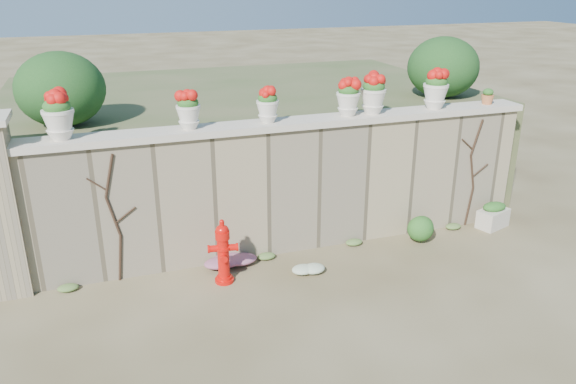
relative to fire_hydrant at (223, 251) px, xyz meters
name	(u,v)px	position (x,y,z in m)	size (l,w,h in m)	color
ground	(334,303)	(1.27, -1.04, -0.49)	(80.00, 80.00, 0.00)	#4E4027
stone_wall	(290,189)	(1.27, 0.76, 0.51)	(8.00, 0.40, 2.00)	#8D7D5E
wall_cap	(291,124)	(1.27, 0.76, 1.56)	(8.10, 0.52, 0.10)	beige
raised_fill	(239,137)	(1.27, 3.96, 0.51)	(9.00, 6.00, 2.00)	#384C23
back_shrub_left	(61,89)	(-1.93, 1.96, 2.06)	(1.30, 1.30, 1.10)	#143814
back_shrub_right	(443,67)	(4.67, 1.96, 2.06)	(1.30, 1.30, 1.10)	#143814
vine_left	(114,217)	(-1.40, 0.54, 0.50)	(0.60, 0.04, 1.91)	black
vine_right	(473,172)	(4.50, 0.54, 0.50)	(0.60, 0.04, 1.91)	black
fire_hydrant	(223,251)	(0.00, 0.00, 0.00)	(0.42, 0.30, 0.97)	red
planter_box	(493,216)	(4.87, 0.32, -0.27)	(0.63, 0.48, 0.46)	beige
green_shrub	(426,226)	(3.44, 0.19, -0.21)	(0.59, 0.53, 0.56)	#1E5119
magenta_clump	(232,260)	(0.21, 0.40, -0.37)	(0.87, 0.58, 0.23)	#C02697
white_flowers	(308,268)	(1.23, -0.16, -0.40)	(0.48, 0.38, 0.17)	white
urn_pot_0	(58,116)	(-1.94, 0.76, 1.93)	(0.41, 0.41, 0.64)	silver
urn_pot_1	(188,110)	(-0.24, 0.76, 1.88)	(0.34, 0.34, 0.54)	silver
urn_pot_2	(268,105)	(0.92, 0.76, 1.87)	(0.33, 0.33, 0.52)	silver
urn_pot_3	(348,97)	(2.21, 0.76, 1.90)	(0.37, 0.37, 0.58)	silver
urn_pot_4	(373,94)	(2.63, 0.76, 1.92)	(0.40, 0.40, 0.62)	silver
urn_pot_5	(436,89)	(3.76, 0.76, 1.93)	(0.41, 0.41, 0.64)	silver
terracotta_pot	(488,97)	(4.79, 0.76, 1.73)	(0.21, 0.21, 0.25)	#B86638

